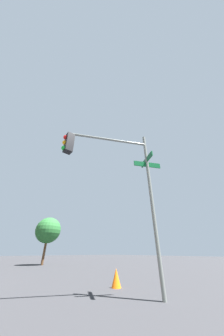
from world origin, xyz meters
TOP-DOWN VIEW (x-y plane):
  - traffic_signal_near at (-6.57, -6.17)m, footprint 1.98×3.49m
  - street_tree at (8.01, -8.99)m, footprint 2.63×2.63m
  - traffic_cone at (-5.04, -7.61)m, footprint 0.36×0.36m

SIDE VIEW (x-z plane):
  - traffic_cone at x=-5.04m, z-range 0.00..0.61m
  - street_tree at x=8.01m, z-range 0.96..5.55m
  - traffic_signal_near at x=-6.57m, z-range 1.19..6.75m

